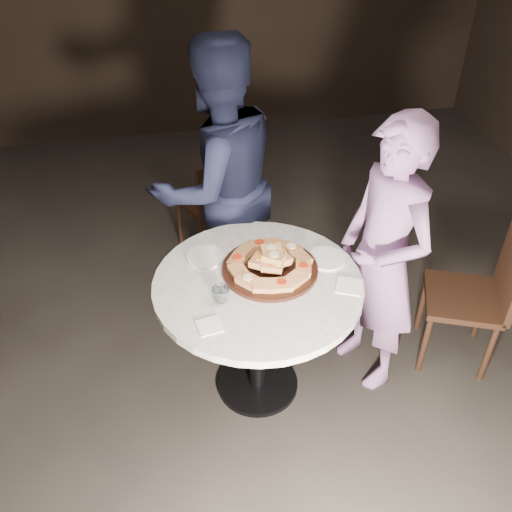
# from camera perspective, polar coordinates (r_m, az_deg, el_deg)

# --- Properties ---
(floor) EXTENTS (7.00, 7.00, 0.00)m
(floor) POSITION_cam_1_polar(r_m,az_deg,el_deg) (3.56, 1.11, -12.02)
(floor) COLOR black
(floor) RESTS_ON ground
(table) EXTENTS (1.42, 1.42, 0.82)m
(table) POSITION_cam_1_polar(r_m,az_deg,el_deg) (3.04, 0.19, -4.77)
(table) COLOR black
(table) RESTS_ON ground
(serving_board) EXTENTS (0.56, 0.56, 0.02)m
(serving_board) POSITION_cam_1_polar(r_m,az_deg,el_deg) (3.00, 1.40, -1.30)
(serving_board) COLOR black
(serving_board) RESTS_ON table
(focaccia_pile) EXTENTS (0.46, 0.44, 0.12)m
(focaccia_pile) POSITION_cam_1_polar(r_m,az_deg,el_deg) (2.97, 1.50, -0.59)
(focaccia_pile) COLOR #B87B47
(focaccia_pile) RESTS_ON serving_board
(plate_left) EXTENTS (0.22, 0.22, 0.01)m
(plate_left) POSITION_cam_1_polar(r_m,az_deg,el_deg) (3.10, -5.06, -0.08)
(plate_left) COLOR white
(plate_left) RESTS_ON table
(plate_right) EXTENTS (0.27, 0.27, 0.01)m
(plate_right) POSITION_cam_1_polar(r_m,az_deg,el_deg) (3.10, 7.05, -0.24)
(plate_right) COLOR white
(plate_right) RESTS_ON table
(water_glass) EXTENTS (0.09, 0.09, 0.08)m
(water_glass) POSITION_cam_1_polar(r_m,az_deg,el_deg) (2.81, -3.52, -3.89)
(water_glass) COLOR silver
(water_glass) RESTS_ON table
(napkin_near) EXTENTS (0.13, 0.13, 0.01)m
(napkin_near) POSITION_cam_1_polar(r_m,az_deg,el_deg) (2.71, -4.70, -7.01)
(napkin_near) COLOR white
(napkin_near) RESTS_ON table
(napkin_far) EXTENTS (0.17, 0.17, 0.01)m
(napkin_far) POSITION_cam_1_polar(r_m,az_deg,el_deg) (2.94, 9.30, -2.99)
(napkin_far) COLOR white
(napkin_far) RESTS_ON table
(chair_far) EXTENTS (0.53, 0.54, 0.84)m
(chair_far) POSITION_cam_1_polar(r_m,az_deg,el_deg) (4.22, -4.23, 5.75)
(chair_far) COLOR black
(chair_far) RESTS_ON ground
(chair_right) EXTENTS (0.58, 0.57, 0.92)m
(chair_right) POSITION_cam_1_polar(r_m,az_deg,el_deg) (3.57, 21.68, -3.30)
(chair_right) COLOR black
(chair_right) RESTS_ON ground
(diner_navy) EXTENTS (1.09, 0.98, 1.84)m
(diner_navy) POSITION_cam_1_polar(r_m,az_deg,el_deg) (3.54, -3.91, 7.14)
(diner_navy) COLOR black
(diner_navy) RESTS_ON ground
(diner_teal) EXTENTS (0.56, 0.70, 1.66)m
(diner_teal) POSITION_cam_1_polar(r_m,az_deg,el_deg) (3.13, 12.56, -0.48)
(diner_teal) COLOR slate
(diner_teal) RESTS_ON ground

